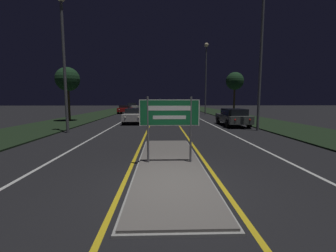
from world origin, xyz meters
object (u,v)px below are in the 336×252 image
(streetlight_right_far, at_px, (206,66))
(car_approaching_1, at_px, (125,109))
(car_receding_2, at_px, (178,109))
(car_approaching_0, at_px, (135,115))
(highway_sign, at_px, (169,116))
(car_receding_0, at_px, (233,117))
(car_receding_1, at_px, (185,111))
(streetlight_right_near, at_px, (262,28))
(streetlight_left_near, at_px, (63,45))
(car_approaching_2, at_px, (132,107))

(streetlight_right_far, relative_size, car_approaching_1, 2.49)
(car_receding_2, relative_size, car_approaching_0, 0.98)
(streetlight_right_far, height_order, car_approaching_0, streetlight_right_far)
(car_receding_2, xyz_separation_m, car_approaching_0, (-5.10, -13.79, -0.04))
(highway_sign, height_order, car_approaching_1, highway_sign)
(highway_sign, xyz_separation_m, car_receding_0, (5.75, 11.23, -0.89))
(car_receding_1, bearing_deg, streetlight_right_near, -71.45)
(car_receding_1, xyz_separation_m, car_approaching_1, (-8.63, 9.00, -0.05))
(car_receding_0, bearing_deg, streetlight_right_far, 87.69)
(car_receding_1, bearing_deg, car_approaching_1, 133.81)
(highway_sign, xyz_separation_m, streetlight_right_near, (6.56, 8.22, 5.32))
(car_receding_1, relative_size, car_approaching_1, 1.16)
(streetlight_left_near, bearing_deg, car_receding_1, 53.99)
(streetlight_left_near, height_order, car_receding_0, streetlight_left_near)
(car_receding_0, xyz_separation_m, car_approaching_0, (-8.49, 2.59, -0.02))
(car_approaching_2, bearing_deg, highway_sign, -80.94)
(car_receding_0, bearing_deg, car_approaching_0, 163.01)
(car_receding_0, height_order, car_receding_2, car_receding_2)
(car_receding_0, bearing_deg, car_receding_2, 101.67)
(streetlight_left_near, xyz_separation_m, car_receding_2, (8.81, 20.07, -4.86))
(car_approaching_0, distance_m, car_approaching_1, 15.53)
(car_receding_0, distance_m, car_approaching_0, 8.87)
(car_approaching_1, relative_size, car_approaching_2, 0.96)
(highway_sign, distance_m, car_approaching_0, 14.12)
(car_approaching_0, bearing_deg, highway_sign, -78.81)
(streetlight_left_near, bearing_deg, car_receding_2, 66.29)
(car_approaching_1, distance_m, car_approaching_2, 8.20)
(car_approaching_0, bearing_deg, car_receding_0, -16.99)
(car_receding_1, relative_size, car_approaching_2, 1.11)
(streetlight_right_far, distance_m, car_receding_2, 7.59)
(streetlight_left_near, xyz_separation_m, streetlight_right_far, (12.80, 18.59, 1.43))
(streetlight_right_near, distance_m, car_receding_2, 20.79)
(highway_sign, height_order, car_approaching_2, highway_sign)
(streetlight_left_near, distance_m, car_approaching_1, 22.02)
(car_receding_1, bearing_deg, car_receding_0, -70.26)
(car_receding_1, relative_size, car_receding_2, 1.07)
(streetlight_right_near, xyz_separation_m, car_approaching_2, (-12.49, 28.98, -6.14))
(car_receding_0, bearing_deg, car_approaching_1, 123.54)
(streetlight_right_near, height_order, car_receding_2, streetlight_right_near)
(car_receding_1, bearing_deg, streetlight_left_near, -126.01)
(streetlight_right_near, bearing_deg, car_receding_1, 108.55)
(highway_sign, bearing_deg, streetlight_right_near, 51.42)
(streetlight_right_near, bearing_deg, highway_sign, -128.58)
(car_approaching_1, bearing_deg, car_approaching_2, 89.29)
(car_approaching_0, bearing_deg, streetlight_left_near, -120.60)
(car_receding_1, distance_m, car_receding_2, 7.62)
(streetlight_left_near, relative_size, car_receding_1, 1.80)
(streetlight_right_far, height_order, car_approaching_1, streetlight_right_far)
(streetlight_left_near, relative_size, car_approaching_2, 2.00)
(car_receding_2, relative_size, car_approaching_1, 1.08)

